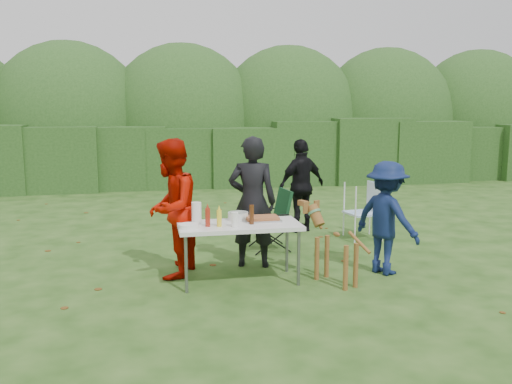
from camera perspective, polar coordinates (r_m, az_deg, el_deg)
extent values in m
plane|color=#1E4211|center=(7.03, -1.97, -8.94)|extent=(80.00, 80.00, 0.00)
cube|color=#23471C|center=(14.70, -7.16, 3.85)|extent=(22.00, 1.40, 1.70)
ellipsoid|color=#3D6628|center=(16.25, -7.65, 6.98)|extent=(20.00, 2.60, 3.20)
cube|color=silver|center=(6.67, -1.76, -3.57)|extent=(1.50, 0.70, 0.05)
cylinder|color=slate|center=(6.42, -7.36, -7.57)|extent=(0.04, 0.04, 0.69)
cylinder|color=slate|center=(6.64, 4.51, -6.94)|extent=(0.04, 0.04, 0.69)
cylinder|color=slate|center=(6.95, -7.70, -6.26)|extent=(0.04, 0.04, 0.69)
cylinder|color=slate|center=(7.16, 3.27, -5.73)|extent=(0.04, 0.04, 0.69)
imported|color=black|center=(7.30, -0.39, -1.05)|extent=(0.74, 0.58, 1.78)
imported|color=#A50D00|center=(6.95, -8.91, -1.72)|extent=(0.92, 1.04, 1.77)
imported|color=black|center=(9.39, 4.81, 0.68)|extent=(1.02, 0.74, 1.61)
imported|color=#0E1B44|center=(7.22, 13.58, -2.66)|extent=(0.93, 1.10, 1.47)
cube|color=#B7B7BA|center=(6.84, 0.65, -2.95)|extent=(0.45, 0.30, 0.02)
cube|color=#9E5A32|center=(6.83, 0.65, -2.72)|extent=(0.40, 0.26, 0.04)
cylinder|color=yellow|center=(6.51, -3.90, -2.78)|extent=(0.06, 0.06, 0.20)
cylinder|color=maroon|center=(6.52, -5.11, -2.68)|extent=(0.06, 0.06, 0.22)
cylinder|color=#47230F|center=(6.62, -0.46, -2.38)|extent=(0.06, 0.06, 0.24)
cylinder|color=white|center=(6.72, -6.28, -2.18)|extent=(0.12, 0.12, 0.26)
cylinder|color=white|center=(6.47, -2.24, -2.93)|extent=(0.08, 0.08, 0.18)
cylinder|color=silver|center=(6.87, -1.90, -2.54)|extent=(0.26, 0.26, 0.10)
cylinder|color=white|center=(6.47, -7.12, -3.58)|extent=(0.24, 0.24, 0.05)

